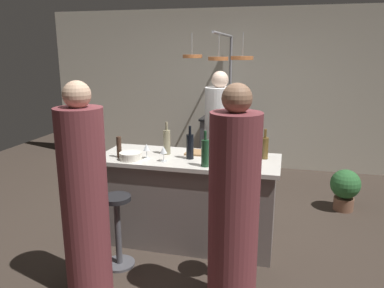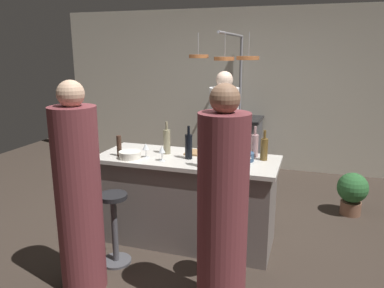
# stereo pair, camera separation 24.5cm
# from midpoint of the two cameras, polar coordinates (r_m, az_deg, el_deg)

# --- Properties ---
(ground_plane) EXTENTS (9.00, 9.00, 0.00)m
(ground_plane) POSITION_cam_midpoint_polar(r_m,az_deg,el_deg) (4.06, 1.10, -14.35)
(ground_plane) COLOR #382D26
(back_wall) EXTENTS (6.40, 0.16, 2.60)m
(back_wall) POSITION_cam_midpoint_polar(r_m,az_deg,el_deg) (6.38, 8.72, 8.23)
(back_wall) COLOR beige
(back_wall) RESTS_ON ground_plane
(kitchen_island) EXTENTS (1.80, 0.72, 0.90)m
(kitchen_island) POSITION_cam_midpoint_polar(r_m,az_deg,el_deg) (3.86, 1.14, -8.43)
(kitchen_island) COLOR slate
(kitchen_island) RESTS_ON ground_plane
(stove_range) EXTENTS (0.80, 0.64, 0.89)m
(stove_range) POSITION_cam_midpoint_polar(r_m,az_deg,el_deg) (6.14, 7.81, -0.06)
(stove_range) COLOR #47474C
(stove_range) RESTS_ON ground_plane
(chef) EXTENTS (0.36, 0.36, 1.70)m
(chef) POSITION_cam_midpoint_polar(r_m,az_deg,el_deg) (4.65, 6.27, -0.26)
(chef) COLOR white
(chef) RESTS_ON ground_plane
(bar_stool_right) EXTENTS (0.28, 0.28, 0.68)m
(bar_stool_right) POSITION_cam_midpoint_polar(r_m,az_deg,el_deg) (3.24, 6.80, -14.71)
(bar_stool_right) COLOR #4C4C51
(bar_stool_right) RESTS_ON ground_plane
(guest_right) EXTENTS (0.36, 0.36, 1.73)m
(guest_right) POSITION_cam_midpoint_polar(r_m,az_deg,el_deg) (2.73, 7.27, -10.51)
(guest_right) COLOR brown
(guest_right) RESTS_ON ground_plane
(bar_stool_left) EXTENTS (0.28, 0.28, 0.68)m
(bar_stool_left) POSITION_cam_midpoint_polar(r_m,az_deg,el_deg) (3.55, -9.78, -12.16)
(bar_stool_left) COLOR #4C4C51
(bar_stool_left) RESTS_ON ground_plane
(guest_left) EXTENTS (0.36, 0.36, 1.72)m
(guest_left) POSITION_cam_midpoint_polar(r_m,az_deg,el_deg) (3.10, -14.74, -7.85)
(guest_left) COLOR brown
(guest_left) RESTS_ON ground_plane
(overhead_pot_rack) EXTENTS (0.92, 1.58, 2.17)m
(overhead_pot_rack) POSITION_cam_midpoint_polar(r_m,az_deg,el_deg) (5.28, 7.22, 11.22)
(overhead_pot_rack) COLOR gray
(overhead_pot_rack) RESTS_ON ground_plane
(potted_plant) EXTENTS (0.36, 0.36, 0.52)m
(potted_plant) POSITION_cam_midpoint_polar(r_m,az_deg,el_deg) (4.95, 24.58, -6.55)
(potted_plant) COLOR brown
(potted_plant) RESTS_ON ground_plane
(cutting_board) EXTENTS (0.32, 0.22, 0.02)m
(cutting_board) POSITION_cam_midpoint_polar(r_m,az_deg,el_deg) (3.84, 3.31, -1.39)
(cutting_board) COLOR #997047
(cutting_board) RESTS_ON kitchen_island
(pepper_mill) EXTENTS (0.05, 0.05, 0.21)m
(pepper_mill) POSITION_cam_midpoint_polar(r_m,az_deg,el_deg) (3.78, -9.25, -0.31)
(pepper_mill) COLOR #382319
(pepper_mill) RESTS_ON kitchen_island
(wine_bottle_amber) EXTENTS (0.07, 0.07, 0.30)m
(wine_bottle_amber) POSITION_cam_midpoint_polar(r_m,az_deg,el_deg) (3.68, 12.81, -0.72)
(wine_bottle_amber) COLOR brown
(wine_bottle_amber) RESTS_ON kitchen_island
(wine_bottle_rose) EXTENTS (0.07, 0.07, 0.31)m
(wine_bottle_rose) POSITION_cam_midpoint_polar(r_m,az_deg,el_deg) (3.79, 11.36, -0.15)
(wine_bottle_rose) COLOR #B78C8E
(wine_bottle_rose) RESTS_ON kitchen_island
(wine_bottle_green) EXTENTS (0.07, 0.07, 0.33)m
(wine_bottle_green) POSITION_cam_midpoint_polar(r_m,az_deg,el_deg) (3.39, 3.59, -1.36)
(wine_bottle_green) COLOR #193D23
(wine_bottle_green) RESTS_ON kitchen_island
(wine_bottle_dark) EXTENTS (0.07, 0.07, 0.33)m
(wine_bottle_dark) POSITION_cam_midpoint_polar(r_m,az_deg,el_deg) (3.63, 1.41, -0.32)
(wine_bottle_dark) COLOR black
(wine_bottle_dark) RESTS_ON kitchen_island
(wine_bottle_white) EXTENTS (0.07, 0.07, 0.33)m
(wine_bottle_white) POSITION_cam_midpoint_polar(r_m,az_deg,el_deg) (3.81, -2.03, 0.42)
(wine_bottle_white) COLOR gray
(wine_bottle_white) RESTS_ON kitchen_island
(wine_glass_by_chef) EXTENTS (0.07, 0.07, 0.15)m
(wine_glass_by_chef) POSITION_cam_midpoint_polar(r_m,az_deg,el_deg) (3.69, -5.18, -0.50)
(wine_glass_by_chef) COLOR silver
(wine_glass_by_chef) RESTS_ON kitchen_island
(wine_glass_near_left_guest) EXTENTS (0.07, 0.07, 0.15)m
(wine_glass_near_left_guest) POSITION_cam_midpoint_polar(r_m,az_deg,el_deg) (3.57, -2.67, -0.96)
(wine_glass_near_left_guest) COLOR silver
(wine_glass_near_left_guest) RESTS_ON kitchen_island
(wine_glass_near_right_guest) EXTENTS (0.07, 0.07, 0.15)m
(wine_glass_near_right_guest) POSITION_cam_midpoint_polar(r_m,az_deg,el_deg) (3.44, 10.54, -1.80)
(wine_glass_near_right_guest) COLOR silver
(wine_glass_near_right_guest) RESTS_ON kitchen_island
(mixing_bowl_wooden) EXTENTS (0.14, 0.14, 0.07)m
(mixing_bowl_wooden) POSITION_cam_midpoint_polar(r_m,az_deg,el_deg) (3.62, 6.56, -2.05)
(mixing_bowl_wooden) COLOR brown
(mixing_bowl_wooden) RESTS_ON kitchen_island
(mixing_bowl_blue) EXTENTS (0.18, 0.18, 0.08)m
(mixing_bowl_blue) POSITION_cam_midpoint_polar(r_m,az_deg,el_deg) (3.64, 9.93, -1.93)
(mixing_bowl_blue) COLOR #334C6B
(mixing_bowl_blue) RESTS_ON kitchen_island
(mixing_bowl_ceramic) EXTENTS (0.22, 0.22, 0.07)m
(mixing_bowl_ceramic) POSITION_cam_midpoint_polar(r_m,az_deg,el_deg) (3.70, -7.59, -1.67)
(mixing_bowl_ceramic) COLOR silver
(mixing_bowl_ceramic) RESTS_ON kitchen_island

